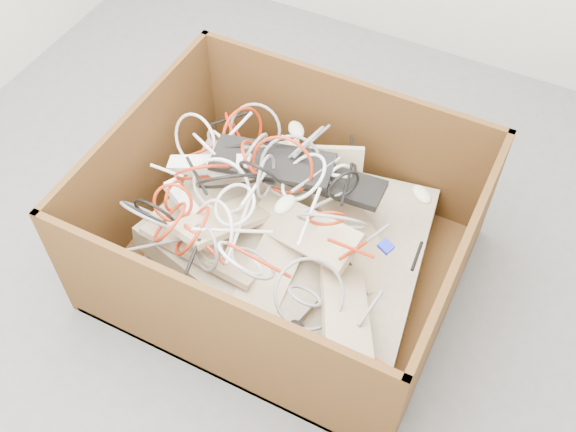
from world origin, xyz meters
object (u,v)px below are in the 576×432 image
at_px(power_strip_right, 189,207).
at_px(vga_plug, 386,246).
at_px(cardboard_box, 281,245).
at_px(power_strip_left, 210,164).

xyz_separation_m(power_strip_right, vga_plug, (0.69, 0.13, 0.03)).
relative_size(cardboard_box, power_strip_right, 4.94).
relative_size(power_strip_left, vga_plug, 7.27).
bearing_deg(power_strip_right, cardboard_box, 46.23).
height_order(power_strip_right, vga_plug, vga_plug).
distance_m(power_strip_left, power_strip_right, 0.19).
bearing_deg(vga_plug, cardboard_box, -157.39).
height_order(power_strip_left, power_strip_right, power_strip_left).
xyz_separation_m(cardboard_box, power_strip_right, (-0.31, -0.12, 0.18)).
distance_m(power_strip_left, vga_plug, 0.71).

